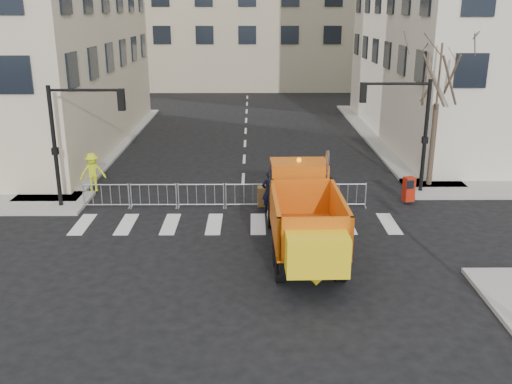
{
  "coord_description": "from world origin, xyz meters",
  "views": [
    {
      "loc": [
        0.47,
        -16.35,
        8.49
      ],
      "look_at": [
        0.6,
        2.5,
        2.36
      ],
      "focal_mm": 40.0,
      "sensor_mm": 36.0,
      "label": 1
    }
  ],
  "objects_px": {
    "cop_a": "(269,192)",
    "newspaper_box": "(409,189)",
    "cop_b": "(285,194)",
    "worker": "(93,172)",
    "plow_truck": "(304,213)",
    "cop_c": "(283,198)"
  },
  "relations": [
    {
      "from": "plow_truck",
      "to": "cop_c",
      "type": "xyz_separation_m",
      "value": [
        -0.53,
        3.58,
        -0.64
      ]
    },
    {
      "from": "plow_truck",
      "to": "cop_c",
      "type": "bearing_deg",
      "value": 7.14
    },
    {
      "from": "cop_c",
      "to": "cop_a",
      "type": "bearing_deg",
      "value": -89.73
    },
    {
      "from": "newspaper_box",
      "to": "cop_b",
      "type": "bearing_deg",
      "value": 175.22
    },
    {
      "from": "plow_truck",
      "to": "newspaper_box",
      "type": "bearing_deg",
      "value": -45.26
    },
    {
      "from": "worker",
      "to": "newspaper_box",
      "type": "relative_size",
      "value": 1.68
    },
    {
      "from": "cop_b",
      "to": "worker",
      "type": "xyz_separation_m",
      "value": [
        -8.95,
        2.52,
        0.26
      ]
    },
    {
      "from": "cop_b",
      "to": "cop_c",
      "type": "xyz_separation_m",
      "value": [
        -0.13,
        -0.87,
        0.1
      ]
    },
    {
      "from": "cop_b",
      "to": "newspaper_box",
      "type": "height_order",
      "value": "cop_b"
    },
    {
      "from": "worker",
      "to": "newspaper_box",
      "type": "height_order",
      "value": "worker"
    },
    {
      "from": "cop_b",
      "to": "worker",
      "type": "bearing_deg",
      "value": -20.45
    },
    {
      "from": "newspaper_box",
      "to": "cop_a",
      "type": "bearing_deg",
      "value": 174.18
    },
    {
      "from": "cop_a",
      "to": "newspaper_box",
      "type": "xyz_separation_m",
      "value": [
        6.31,
        0.97,
        -0.21
      ]
    },
    {
      "from": "cop_a",
      "to": "newspaper_box",
      "type": "bearing_deg",
      "value": 176.84
    },
    {
      "from": "cop_a",
      "to": "worker",
      "type": "bearing_deg",
      "value": -28.89
    },
    {
      "from": "plow_truck",
      "to": "cop_b",
      "type": "bearing_deg",
      "value": 3.88
    },
    {
      "from": "cop_a",
      "to": "cop_b",
      "type": "distance_m",
      "value": 0.69
    },
    {
      "from": "cop_c",
      "to": "newspaper_box",
      "type": "height_order",
      "value": "cop_c"
    },
    {
      "from": "newspaper_box",
      "to": "worker",
      "type": "bearing_deg",
      "value": 159.34
    },
    {
      "from": "worker",
      "to": "newspaper_box",
      "type": "bearing_deg",
      "value": -25.05
    },
    {
      "from": "cop_c",
      "to": "worker",
      "type": "distance_m",
      "value": 9.45
    },
    {
      "from": "plow_truck",
      "to": "worker",
      "type": "xyz_separation_m",
      "value": [
        -9.35,
        6.97,
        -0.49
      ]
    }
  ]
}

